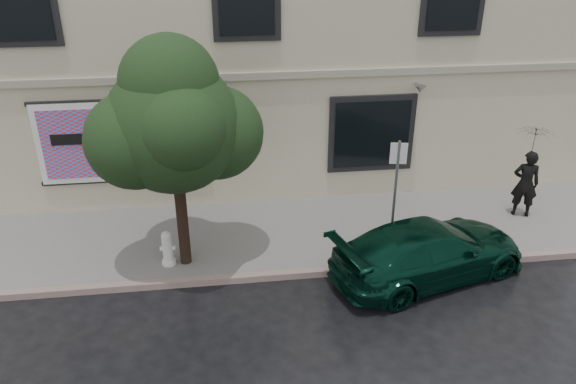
{
  "coord_description": "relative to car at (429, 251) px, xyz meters",
  "views": [
    {
      "loc": [
        -0.76,
        -8.61,
        7.18
      ],
      "look_at": [
        0.62,
        2.2,
        1.75
      ],
      "focal_mm": 35.0,
      "sensor_mm": 36.0,
      "label": 1
    }
  ],
  "objects": [
    {
      "name": "ground",
      "position": [
        -3.58,
        -1.2,
        -0.64
      ],
      "size": [
        90.0,
        90.0,
        0.0
      ],
      "primitive_type": "plane",
      "color": "black",
      "rests_on": "ground"
    },
    {
      "name": "sidewalk",
      "position": [
        -3.58,
        2.05,
        -0.57
      ],
      "size": [
        20.0,
        3.5,
        0.15
      ],
      "primitive_type": "cube",
      "color": "gray",
      "rests_on": "ground"
    },
    {
      "name": "curb",
      "position": [
        -3.58,
        0.3,
        -0.57
      ],
      "size": [
        20.0,
        0.18,
        0.16
      ],
      "primitive_type": "cube",
      "color": "gray",
      "rests_on": "ground"
    },
    {
      "name": "building",
      "position": [
        -3.57,
        7.8,
        2.86
      ],
      "size": [
        20.0,
        8.12,
        7.0
      ],
      "color": "beige",
      "rests_on": "ground"
    },
    {
      "name": "billboard",
      "position": [
        -6.78,
        3.72,
        1.41
      ],
      "size": [
        4.3,
        0.16,
        2.2
      ],
      "color": "white",
      "rests_on": "ground"
    },
    {
      "name": "car",
      "position": [
        0.0,
        0.0,
        0.0
      ],
      "size": [
        4.79,
        3.14,
        1.29
      ],
      "primitive_type": "imported",
      "rotation": [
        0.0,
        0.0,
        1.86
      ],
      "color": "black",
      "rests_on": "ground"
    },
    {
      "name": "pedestrian",
      "position": [
        3.26,
        2.14,
        0.4
      ],
      "size": [
        0.76,
        0.63,
        1.78
      ],
      "primitive_type": "imported",
      "rotation": [
        0.0,
        0.0,
        2.78
      ],
      "color": "black",
      "rests_on": "sidewalk"
    },
    {
      "name": "umbrella",
      "position": [
        3.26,
        2.14,
        1.64
      ],
      "size": [
        1.25,
        1.25,
        0.72
      ],
      "primitive_type": "imported",
      "rotation": [
        0.0,
        0.0,
        -0.35
      ],
      "color": "black",
      "rests_on": "pedestrian"
    },
    {
      "name": "street_tree",
      "position": [
        -5.27,
        1.0,
        2.71
      ],
      "size": [
        2.72,
        2.72,
        4.58
      ],
      "color": "black",
      "rests_on": "sidewalk"
    },
    {
      "name": "fire_hydrant",
      "position": [
        -5.64,
        0.97,
        -0.09
      ],
      "size": [
        0.34,
        0.32,
        0.82
      ],
      "rotation": [
        0.0,
        0.0,
        -0.02
      ],
      "color": "silver",
      "rests_on": "sidewalk"
    },
    {
      "name": "sign_pole",
      "position": [
        -0.72,
        0.5,
        1.21
      ],
      "size": [
        0.35,
        0.08,
        2.87
      ],
      "rotation": [
        0.0,
        0.0,
        -0.18
      ],
      "color": "gray",
      "rests_on": "sidewalk"
    }
  ]
}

